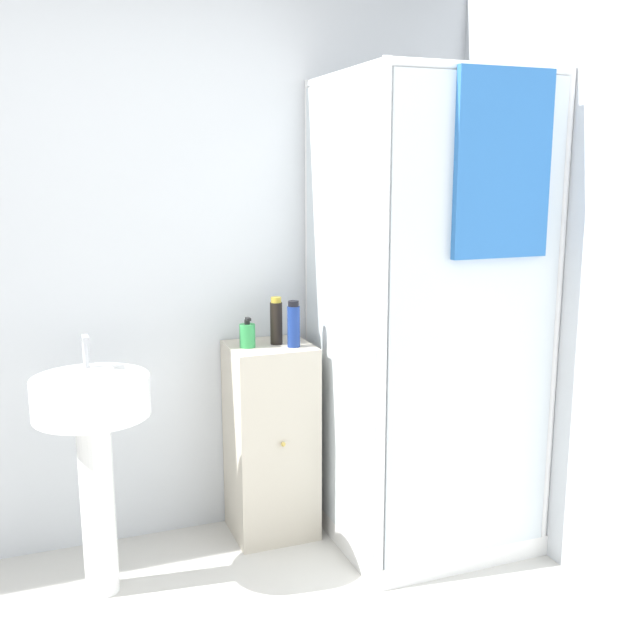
% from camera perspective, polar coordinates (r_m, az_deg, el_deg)
% --- Properties ---
extents(wall_back, '(6.40, 0.06, 2.50)m').
position_cam_1_polar(wall_back, '(3.28, -15.71, 4.35)').
color(wall_back, silver).
rests_on(wall_back, ground_plane).
extents(shower_enclosure, '(0.81, 0.84, 2.01)m').
position_cam_1_polar(shower_enclosure, '(3.28, 7.69, -6.88)').
color(shower_enclosure, white).
rests_on(shower_enclosure, ground_plane).
extents(vanity_cabinet, '(0.36, 0.36, 0.88)m').
position_cam_1_polar(vanity_cabinet, '(3.40, -3.76, -9.13)').
color(vanity_cabinet, beige).
rests_on(vanity_cabinet, ground_plane).
extents(sink, '(0.43, 0.43, 1.00)m').
position_cam_1_polar(sink, '(2.97, -16.91, -8.00)').
color(sink, white).
rests_on(sink, ground_plane).
extents(soap_dispenser, '(0.07, 0.07, 0.13)m').
position_cam_1_polar(soap_dispenser, '(3.22, -5.56, -1.16)').
color(soap_dispenser, green).
rests_on(soap_dispenser, vanity_cabinet).
extents(shampoo_bottle_tall_black, '(0.05, 0.05, 0.21)m').
position_cam_1_polar(shampoo_bottle_tall_black, '(3.26, -3.36, -0.10)').
color(shampoo_bottle_tall_black, black).
rests_on(shampoo_bottle_tall_black, vanity_cabinet).
extents(shampoo_bottle_blue, '(0.05, 0.05, 0.20)m').
position_cam_1_polar(shampoo_bottle_blue, '(3.21, -2.02, -0.35)').
color(shampoo_bottle_blue, navy).
rests_on(shampoo_bottle_blue, vanity_cabinet).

